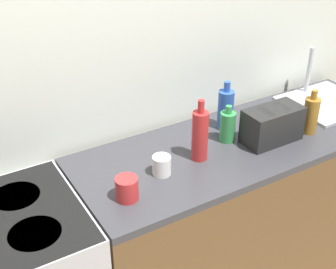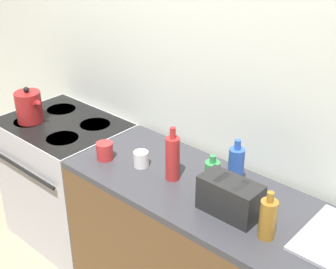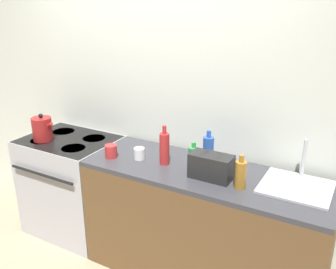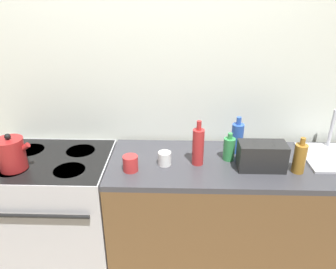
# 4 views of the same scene
# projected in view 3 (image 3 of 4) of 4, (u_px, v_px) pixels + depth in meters

# --- Properties ---
(wall_back) EXTENTS (8.00, 0.05, 2.60)m
(wall_back) POSITION_uv_depth(u_px,v_px,m) (155.00, 93.00, 3.06)
(wall_back) COLOR silver
(wall_back) RESTS_ON ground_plane
(stove) EXTENTS (0.79, 0.65, 0.89)m
(stove) POSITION_uv_depth(u_px,v_px,m) (73.00, 184.00, 3.37)
(stove) COLOR #B7B7BC
(stove) RESTS_ON ground_plane
(counter_block) EXTENTS (1.77, 0.61, 0.89)m
(counter_block) POSITION_uv_depth(u_px,v_px,m) (203.00, 225.00, 2.78)
(counter_block) COLOR brown
(counter_block) RESTS_ON ground_plane
(kettle) EXTENTS (0.21, 0.17, 0.24)m
(kettle) POSITION_uv_depth(u_px,v_px,m) (42.00, 129.00, 3.16)
(kettle) COLOR maroon
(kettle) RESTS_ON stove
(toaster) EXTENTS (0.29, 0.14, 0.17)m
(toaster) POSITION_uv_depth(u_px,v_px,m) (211.00, 166.00, 2.50)
(toaster) COLOR black
(toaster) RESTS_ON counter_block
(sink_tray) EXTENTS (0.44, 0.40, 0.28)m
(sink_tray) POSITION_uv_depth(u_px,v_px,m) (297.00, 185.00, 2.40)
(sink_tray) COLOR #B7B7BC
(sink_tray) RESTS_ON counter_block
(bottle_red) EXTENTS (0.07, 0.07, 0.29)m
(bottle_red) POSITION_uv_depth(u_px,v_px,m) (164.00, 148.00, 2.70)
(bottle_red) COLOR #B72828
(bottle_red) RESTS_ON counter_block
(bottle_blue) EXTENTS (0.08, 0.08, 0.25)m
(bottle_blue) POSITION_uv_depth(u_px,v_px,m) (208.00, 150.00, 2.72)
(bottle_blue) COLOR #2D56B7
(bottle_blue) RESTS_ON counter_block
(bottle_amber) EXTENTS (0.07, 0.07, 0.23)m
(bottle_amber) POSITION_uv_depth(u_px,v_px,m) (241.00, 174.00, 2.37)
(bottle_amber) COLOR #9E6B23
(bottle_amber) RESTS_ON counter_block
(bottle_green) EXTENTS (0.08, 0.08, 0.19)m
(bottle_green) POSITION_uv_depth(u_px,v_px,m) (193.00, 156.00, 2.68)
(bottle_green) COLOR #338C47
(bottle_green) RESTS_ON counter_block
(cup_red) EXTENTS (0.09, 0.09, 0.10)m
(cup_red) POSITION_uv_depth(u_px,v_px,m) (111.00, 151.00, 2.84)
(cup_red) COLOR red
(cup_red) RESTS_ON counter_block
(cup_white) EXTENTS (0.08, 0.08, 0.09)m
(cup_white) POSITION_uv_depth(u_px,v_px,m) (139.00, 154.00, 2.81)
(cup_white) COLOR white
(cup_white) RESTS_ON counter_block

